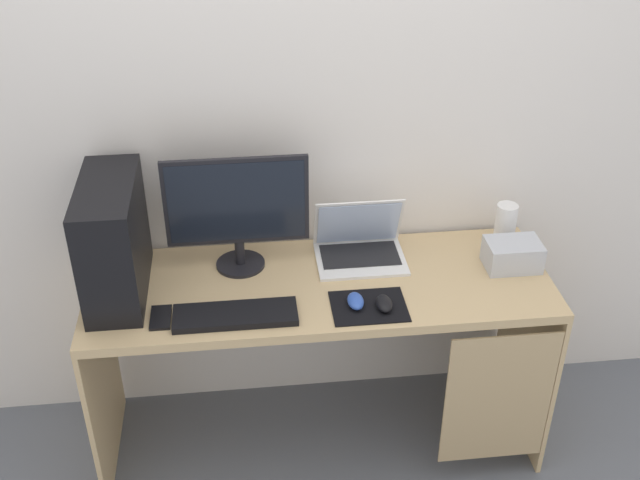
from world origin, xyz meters
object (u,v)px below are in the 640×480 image
Objects in this scene: speaker at (505,225)px; projector at (513,254)px; mouse_right at (384,303)px; monitor at (237,210)px; laptop at (360,246)px; mouse_left at (356,301)px; cell_phone at (161,318)px; pc_tower at (113,240)px; keyboard at (235,315)px.

projector is at bearing -97.13° from speaker.
mouse_right is at bearing -145.92° from speaker.
laptop is at bearing 2.18° from monitor.
monitor is 0.53m from mouse_left.
mouse_right is at bearing -33.17° from monitor.
projector is 1.29m from cell_phone.
pc_tower reaches higher than mouse_left.
pc_tower is at bearing 128.78° from cell_phone.
monitor is (0.43, 0.10, 0.03)m from pc_tower.
cell_phone is (-1.28, -0.18, -0.05)m from projector.
mouse_right is (0.51, -0.00, 0.01)m from keyboard.
keyboard is (-0.03, -0.31, -0.23)m from monitor.
laptop is at bearing -176.86° from speaker.
speaker is 0.72m from mouse_left.
monitor is 1.04m from speaker.
keyboard is at bearing -169.02° from projector.
projector reaches higher than mouse_left.
projector is at bearing -6.35° from monitor.
pc_tower is 0.90× the size of monitor.
pc_tower is 1.39× the size of laptop.
cell_phone is at bearing 174.58° from keyboard.
cell_phone is (0.15, -0.19, -0.21)m from pc_tower.
cell_phone is (-0.28, -0.29, -0.24)m from monitor.
speaker is 1.77× the size of mouse_left.
monitor reaches higher than mouse_left.
keyboard is at bearing -5.42° from cell_phone.
pc_tower reaches higher than laptop.
monitor is 5.35× the size of mouse_right.
projector is (1.43, -0.01, -0.16)m from pc_tower.
laptop is 0.58m from keyboard.
monitor is 2.57× the size of projector.
keyboard is 0.51m from mouse_right.
monitor is 1.22× the size of keyboard.
monitor is 0.49m from laptop.
monitor is 0.39m from keyboard.
speaker reaches higher than mouse_left.
mouse_right is (-0.52, -0.20, -0.03)m from projector.
monitor reaches higher than cell_phone.
laptop reaches higher than cell_phone.
cell_phone is at bearing -157.30° from laptop.
speaker is at bearing 2.72° from monitor.
monitor is at bearing -177.28° from speaker.
laptop is 0.57m from projector.
cell_phone is (-0.76, 0.03, -0.02)m from mouse_right.
mouse_left is (0.82, -0.19, -0.19)m from pc_tower.
projector is 0.64m from mouse_left.
pc_tower reaches higher than cell_phone.
mouse_right is at bearing -2.17° from cell_phone.
mouse_right is at bearing -0.56° from keyboard.
speaker reaches higher than cell_phone.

